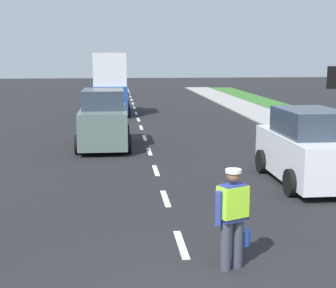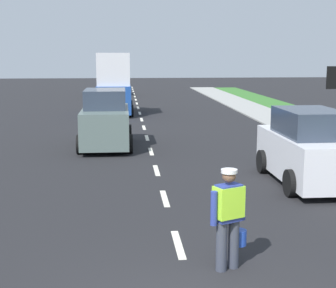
{
  "view_description": "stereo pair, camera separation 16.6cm",
  "coord_description": "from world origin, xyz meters",
  "views": [
    {
      "loc": [
        -1.13,
        -5.98,
        3.46
      ],
      "look_at": [
        0.2,
        7.09,
        1.1
      ],
      "focal_mm": 53.54,
      "sensor_mm": 36.0,
      "label": 1
    },
    {
      "loc": [
        -0.97,
        -6.0,
        3.46
      ],
      "look_at": [
        0.2,
        7.09,
        1.1
      ],
      "focal_mm": 53.54,
      "sensor_mm": 36.0,
      "label": 2
    }
  ],
  "objects": [
    {
      "name": "road_worker",
      "position": [
        0.7,
        1.6,
        0.93
      ],
      "size": [
        0.67,
        0.57,
        1.67
      ],
      "color": "#383D4C",
      "rests_on": "ground"
    },
    {
      "name": "car_oncoming_lead",
      "position": [
        -1.64,
        12.76,
        1.01
      ],
      "size": [
        1.96,
        3.98,
        2.17
      ],
      "color": "slate",
      "rests_on": "ground"
    },
    {
      "name": "ground_plane",
      "position": [
        0.0,
        21.0,
        0.0
      ],
      "size": [
        96.0,
        96.0,
        0.0
      ],
      "primitive_type": "plane",
      "color": "black"
    },
    {
      "name": "car_parked_curbside",
      "position": [
        3.96,
        6.86,
        0.94
      ],
      "size": [
        1.92,
        4.07,
        2.02
      ],
      "color": "silver",
      "rests_on": "ground"
    },
    {
      "name": "delivery_truck",
      "position": [
        -1.48,
        23.23,
        1.61
      ],
      "size": [
        2.16,
        4.6,
        3.54
      ],
      "color": "#1E4799",
      "rests_on": "ground"
    },
    {
      "name": "lane_center_line",
      "position": [
        0.0,
        25.2,
        0.0
      ],
      "size": [
        0.14,
        46.4,
        0.01
      ],
      "color": "silver",
      "rests_on": "ground"
    },
    {
      "name": "car_oncoming_third",
      "position": [
        -1.92,
        37.01,
        0.95
      ],
      "size": [
        2.02,
        4.22,
        2.03
      ],
      "color": "slate",
      "rests_on": "ground"
    }
  ]
}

